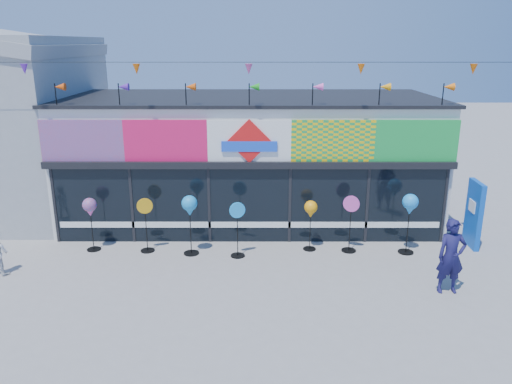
{
  "coord_description": "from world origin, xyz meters",
  "views": [
    {
      "loc": [
        0.21,
        -10.69,
        5.8
      ],
      "look_at": [
        0.2,
        2.0,
        1.99
      ],
      "focal_mm": 35.0,
      "sensor_mm": 36.0,
      "label": 1
    }
  ],
  "objects_px": {
    "adult_man": "(451,256)",
    "blue_sign": "(474,214)",
    "spinner_4": "(311,211)",
    "spinner_5": "(350,222)",
    "spinner_2": "(190,208)",
    "spinner_0": "(90,209)",
    "spinner_3": "(237,228)",
    "spinner_6": "(410,206)",
    "spinner_1": "(146,224)"
  },
  "relations": [
    {
      "from": "adult_man",
      "to": "blue_sign",
      "type": "bearing_deg",
      "value": 56.56
    },
    {
      "from": "blue_sign",
      "to": "spinner_4",
      "type": "xyz_separation_m",
      "value": [
        -4.82,
        -0.31,
        0.2
      ]
    },
    {
      "from": "spinner_5",
      "to": "spinner_2",
      "type": "bearing_deg",
      "value": -177.45
    },
    {
      "from": "spinner_0",
      "to": "adult_man",
      "type": "xyz_separation_m",
      "value": [
        9.38,
        -2.53,
        -0.34
      ]
    },
    {
      "from": "spinner_2",
      "to": "spinner_5",
      "type": "xyz_separation_m",
      "value": [
        4.54,
        0.2,
        -0.51
      ]
    },
    {
      "from": "blue_sign",
      "to": "spinner_0",
      "type": "bearing_deg",
      "value": -176.03
    },
    {
      "from": "adult_man",
      "to": "spinner_5",
      "type": "bearing_deg",
      "value": 126.11
    },
    {
      "from": "spinner_3",
      "to": "spinner_5",
      "type": "xyz_separation_m",
      "value": [
        3.21,
        0.37,
        0.04
      ]
    },
    {
      "from": "spinner_0",
      "to": "adult_man",
      "type": "height_order",
      "value": "adult_man"
    },
    {
      "from": "spinner_0",
      "to": "spinner_5",
      "type": "distance_m",
      "value": 7.44
    },
    {
      "from": "blue_sign",
      "to": "adult_man",
      "type": "height_order",
      "value": "blue_sign"
    },
    {
      "from": "spinner_6",
      "to": "adult_man",
      "type": "bearing_deg",
      "value": -81.93
    },
    {
      "from": "spinner_4",
      "to": "spinner_3",
      "type": "bearing_deg",
      "value": -166.8
    },
    {
      "from": "spinner_3",
      "to": "adult_man",
      "type": "xyz_separation_m",
      "value": [
        5.16,
        -2.09,
        0.08
      ]
    },
    {
      "from": "adult_man",
      "to": "spinner_0",
      "type": "bearing_deg",
      "value": 162.51
    },
    {
      "from": "spinner_2",
      "to": "spinner_6",
      "type": "height_order",
      "value": "spinner_6"
    },
    {
      "from": "spinner_3",
      "to": "spinner_6",
      "type": "distance_m",
      "value": 4.87
    },
    {
      "from": "spinner_0",
      "to": "spinner_3",
      "type": "bearing_deg",
      "value": -6.02
    },
    {
      "from": "adult_man",
      "to": "spinner_2",
      "type": "bearing_deg",
      "value": 158.48
    },
    {
      "from": "spinner_2",
      "to": "adult_man",
      "type": "xyz_separation_m",
      "value": [
        6.5,
        -2.26,
        -0.47
      ]
    },
    {
      "from": "spinner_0",
      "to": "adult_man",
      "type": "relative_size",
      "value": 0.85
    },
    {
      "from": "spinner_1",
      "to": "spinner_3",
      "type": "height_order",
      "value": "spinner_1"
    },
    {
      "from": "adult_man",
      "to": "spinner_4",
      "type": "bearing_deg",
      "value": 137.74
    },
    {
      "from": "blue_sign",
      "to": "spinner_2",
      "type": "bearing_deg",
      "value": -173.48
    },
    {
      "from": "spinner_0",
      "to": "spinner_5",
      "type": "xyz_separation_m",
      "value": [
        7.43,
        -0.07,
        -0.38
      ]
    },
    {
      "from": "spinner_1",
      "to": "spinner_4",
      "type": "distance_m",
      "value": 4.72
    },
    {
      "from": "spinner_2",
      "to": "spinner_4",
      "type": "height_order",
      "value": "spinner_2"
    },
    {
      "from": "spinner_1",
      "to": "spinner_2",
      "type": "xyz_separation_m",
      "value": [
        1.29,
        -0.19,
        0.55
      ]
    },
    {
      "from": "blue_sign",
      "to": "spinner_2",
      "type": "distance_m",
      "value": 8.27
    },
    {
      "from": "blue_sign",
      "to": "spinner_4",
      "type": "relative_size",
      "value": 1.32
    },
    {
      "from": "spinner_6",
      "to": "spinner_5",
      "type": "bearing_deg",
      "value": 175.96
    },
    {
      "from": "spinner_1",
      "to": "spinner_5",
      "type": "height_order",
      "value": "spinner_5"
    },
    {
      "from": "spinner_0",
      "to": "spinner_1",
      "type": "relative_size",
      "value": 0.99
    },
    {
      "from": "spinner_6",
      "to": "spinner_2",
      "type": "bearing_deg",
      "value": -179.19
    },
    {
      "from": "spinner_2",
      "to": "spinner_4",
      "type": "relative_size",
      "value": 1.17
    },
    {
      "from": "spinner_3",
      "to": "spinner_4",
      "type": "relative_size",
      "value": 1.07
    },
    {
      "from": "spinner_4",
      "to": "adult_man",
      "type": "bearing_deg",
      "value": -39.89
    },
    {
      "from": "blue_sign",
      "to": "spinner_5",
      "type": "relative_size",
      "value": 1.18
    },
    {
      "from": "spinner_4",
      "to": "adult_man",
      "type": "height_order",
      "value": "adult_man"
    },
    {
      "from": "spinner_2",
      "to": "spinner_5",
      "type": "distance_m",
      "value": 4.58
    },
    {
      "from": "spinner_1",
      "to": "spinner_3",
      "type": "bearing_deg",
      "value": -7.78
    },
    {
      "from": "spinner_4",
      "to": "spinner_5",
      "type": "height_order",
      "value": "spinner_5"
    },
    {
      "from": "spinner_1",
      "to": "adult_man",
      "type": "distance_m",
      "value": 8.17
    },
    {
      "from": "spinner_1",
      "to": "adult_man",
      "type": "height_order",
      "value": "adult_man"
    },
    {
      "from": "spinner_4",
      "to": "adult_man",
      "type": "relative_size",
      "value": 0.8
    },
    {
      "from": "spinner_2",
      "to": "spinner_5",
      "type": "height_order",
      "value": "spinner_2"
    },
    {
      "from": "spinner_3",
      "to": "spinner_5",
      "type": "distance_m",
      "value": 3.23
    },
    {
      "from": "spinner_2",
      "to": "spinner_1",
      "type": "bearing_deg",
      "value": 171.62
    },
    {
      "from": "spinner_0",
      "to": "spinner_6",
      "type": "relative_size",
      "value": 0.9
    },
    {
      "from": "blue_sign",
      "to": "spinner_2",
      "type": "relative_size",
      "value": 1.13
    }
  ]
}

